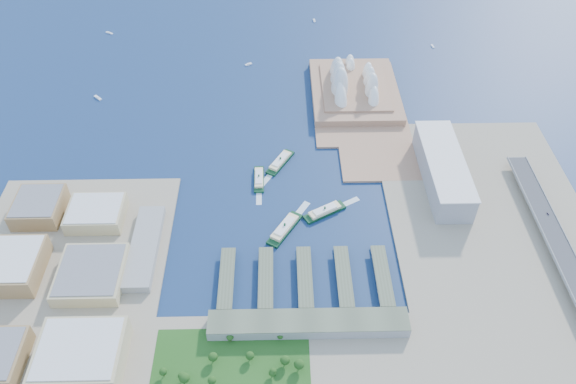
{
  "coord_description": "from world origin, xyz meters",
  "views": [
    {
      "loc": [
        -11.44,
        -446.89,
        490.73
      ],
      "look_at": [
        -1.65,
        46.11,
        18.0
      ],
      "focal_mm": 35.0,
      "sensor_mm": 36.0,
      "label": 1
    }
  ],
  "objects_px": {
    "ferry_c": "(285,227)",
    "ferry_d": "(325,210)",
    "opera_house": "(356,77)",
    "ferry_b": "(280,160)",
    "ferry_a": "(259,178)",
    "car_c": "(548,214)",
    "toaster_building": "(443,170)"
  },
  "relations": [
    {
      "from": "ferry_b",
      "to": "ferry_d",
      "type": "xyz_separation_m",
      "value": [
        52.9,
        -93.47,
        0.03
      ]
    },
    {
      "from": "ferry_b",
      "to": "ferry_c",
      "type": "xyz_separation_m",
      "value": [
        3.96,
        -120.67,
        0.48
      ]
    },
    {
      "from": "toaster_building",
      "to": "car_c",
      "type": "distance_m",
      "value": 131.95
    },
    {
      "from": "ferry_b",
      "to": "car_c",
      "type": "distance_m",
      "value": 334.76
    },
    {
      "from": "toaster_building",
      "to": "ferry_a",
      "type": "xyz_separation_m",
      "value": [
        -233.38,
        7.7,
        -15.88
      ]
    },
    {
      "from": "ferry_b",
      "to": "opera_house",
      "type": "bearing_deg",
      "value": 84.6
    },
    {
      "from": "opera_house",
      "to": "car_c",
      "type": "bearing_deg",
      "value": -54.03
    },
    {
      "from": "opera_house",
      "to": "car_c",
      "type": "height_order",
      "value": "opera_house"
    },
    {
      "from": "ferry_a",
      "to": "ferry_c",
      "type": "distance_m",
      "value": 93.63
    },
    {
      "from": "opera_house",
      "to": "ferry_b",
      "type": "height_order",
      "value": "opera_house"
    },
    {
      "from": "toaster_building",
      "to": "ferry_d",
      "type": "bearing_deg",
      "value": -160.8
    },
    {
      "from": "ferry_c",
      "to": "ferry_d",
      "type": "distance_m",
      "value": 56.0
    },
    {
      "from": "ferry_b",
      "to": "ferry_c",
      "type": "height_order",
      "value": "ferry_c"
    },
    {
      "from": "ferry_d",
      "to": "car_c",
      "type": "distance_m",
      "value": 262.52
    },
    {
      "from": "ferry_b",
      "to": "ferry_d",
      "type": "height_order",
      "value": "ferry_d"
    },
    {
      "from": "opera_house",
      "to": "ferry_c",
      "type": "distance_m",
      "value": 302.78
    },
    {
      "from": "ferry_a",
      "to": "car_c",
      "type": "relative_size",
      "value": 10.77
    },
    {
      "from": "opera_house",
      "to": "ferry_b",
      "type": "xyz_separation_m",
      "value": [
        -115.37,
        -159.62,
        -26.87
      ]
    },
    {
      "from": "ferry_a",
      "to": "opera_house",
      "type": "bearing_deg",
      "value": 52.42
    },
    {
      "from": "toaster_building",
      "to": "ferry_d",
      "type": "height_order",
      "value": "toaster_building"
    },
    {
      "from": "opera_house",
      "to": "ferry_a",
      "type": "height_order",
      "value": "opera_house"
    },
    {
      "from": "toaster_building",
      "to": "car_c",
      "type": "height_order",
      "value": "toaster_building"
    },
    {
      "from": "ferry_c",
      "to": "ferry_d",
      "type": "relative_size",
      "value": 1.09
    },
    {
      "from": "toaster_building",
      "to": "ferry_b",
      "type": "bearing_deg",
      "value": 168.88
    },
    {
      "from": "ferry_a",
      "to": "ferry_c",
      "type": "relative_size",
      "value": 0.82
    },
    {
      "from": "ferry_a",
      "to": "car_c",
      "type": "xyz_separation_m",
      "value": [
        342.38,
        -81.89,
        10.89
      ]
    },
    {
      "from": "ferry_a",
      "to": "ferry_d",
      "type": "height_order",
      "value": "ferry_d"
    },
    {
      "from": "ferry_a",
      "to": "ferry_c",
      "type": "bearing_deg",
      "value": -70.9
    },
    {
      "from": "ferry_c",
      "to": "car_c",
      "type": "relative_size",
      "value": 13.09
    },
    {
      "from": "ferry_b",
      "to": "ferry_d",
      "type": "bearing_deg",
      "value": -30.03
    },
    {
      "from": "opera_house",
      "to": "toaster_building",
      "type": "bearing_deg",
      "value": -65.77
    },
    {
      "from": "car_c",
      "to": "ferry_d",
      "type": "bearing_deg",
      "value": -4.61
    }
  ]
}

